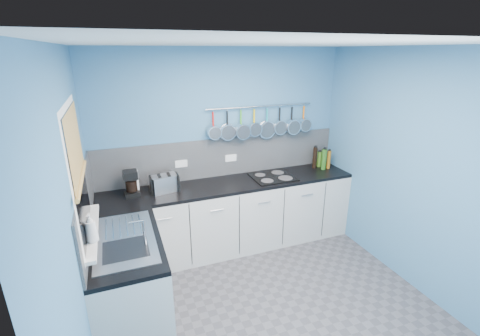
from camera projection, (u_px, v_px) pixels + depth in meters
floor at (271, 307)px, 3.38m from camera, size 3.20×3.00×0.02m
ceiling at (281, 42)px, 2.54m from camera, size 3.20×3.00×0.02m
wall_back at (223, 149)px, 4.28m from camera, size 3.20×0.02×2.50m
wall_front at (415, 311)px, 1.63m from camera, size 3.20×0.02×2.50m
wall_left at (76, 226)px, 2.41m from camera, size 0.02×3.00×2.50m
wall_right at (413, 171)px, 3.50m from camera, size 0.02×3.00×2.50m
backsplash_back at (223, 157)px, 4.30m from camera, size 3.20×0.02×0.50m
backsplash_left at (86, 204)px, 2.98m from camera, size 0.02×1.80×0.50m
cabinet_run_back at (231, 217)px, 4.29m from camera, size 3.20×0.60×0.86m
worktop_back at (231, 184)px, 4.14m from camera, size 3.20×0.60×0.04m
cabinet_run_left at (131, 284)px, 3.05m from camera, size 0.60×1.20×0.86m
worktop_left at (125, 241)px, 2.90m from camera, size 0.60×1.20×0.04m
window_frame at (78, 173)px, 2.59m from camera, size 0.01×1.00×1.10m
window_glass at (79, 173)px, 2.59m from camera, size 0.01×0.90×1.00m
bamboo_blind at (75, 145)px, 2.52m from camera, size 0.01×0.90×0.55m
window_sill at (91, 231)px, 2.77m from camera, size 0.10×0.98×0.03m
sink_unit at (125, 239)px, 2.90m from camera, size 0.50×0.95×0.01m
mixer_tap at (144, 232)px, 2.75m from camera, size 0.12×0.08×0.26m
socket_left at (181, 164)px, 4.11m from camera, size 0.15×0.01×0.09m
socket_right at (231, 158)px, 4.33m from camera, size 0.15×0.01×0.09m
pot_rail at (261, 106)px, 4.22m from camera, size 1.45×0.02×0.02m
soap_bottle_a at (91, 228)px, 2.55m from camera, size 0.11×0.11×0.24m
soap_bottle_b at (91, 230)px, 2.58m from camera, size 0.10×0.10×0.17m
paper_towel at (133, 182)px, 3.77m from camera, size 0.15×0.15×0.27m
coffee_maker at (131, 184)px, 3.72m from camera, size 0.17×0.19×0.29m
toaster at (165, 183)px, 3.85m from camera, size 0.34×0.24×0.20m
canister at (170, 184)px, 3.91m from camera, size 0.11×0.11×0.15m
hob at (273, 177)px, 4.30m from camera, size 0.53×0.47×0.01m
pan_0 at (213, 124)px, 4.06m from camera, size 0.17×0.10×0.36m
pan_1 at (227, 125)px, 4.13m from camera, size 0.20×0.07×0.39m
pan_2 at (241, 123)px, 4.19m from camera, size 0.20×0.13×0.39m
pan_3 at (254, 122)px, 4.25m from camera, size 0.19×0.08×0.38m
pan_4 at (267, 122)px, 4.32m from camera, size 0.23×0.05×0.42m
pan_5 at (280, 120)px, 4.37m from camera, size 0.19×0.08×0.38m
pan_6 at (292, 119)px, 4.43m from camera, size 0.20×0.11×0.39m
pan_7 at (304, 117)px, 4.49m from camera, size 0.17×0.10×0.36m
condiment_0 at (324, 159)px, 4.69m from camera, size 0.07×0.07×0.21m
condiment_1 at (319, 159)px, 4.68m from camera, size 0.06×0.06×0.22m
condiment_2 at (315, 158)px, 4.61m from camera, size 0.06×0.06×0.30m
condiment_3 at (329, 160)px, 4.60m from camera, size 0.05×0.05×0.25m
condiment_4 at (324, 159)px, 4.56m from camera, size 0.07×0.07×0.29m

